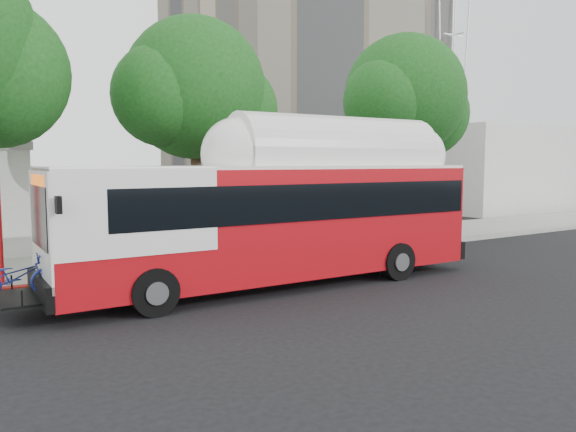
# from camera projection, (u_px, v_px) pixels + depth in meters

# --- Properties ---
(ground) EXTENTS (120.00, 120.00, 0.00)m
(ground) POSITION_uv_depth(u_px,v_px,m) (316.00, 287.00, 15.90)
(ground) COLOR black
(ground) RESTS_ON ground
(sidewalk) EXTENTS (60.00, 5.00, 0.15)m
(sidewalk) POSITION_uv_depth(u_px,v_px,m) (216.00, 253.00, 21.33)
(sidewalk) COLOR gray
(sidewalk) RESTS_ON ground
(curb_strip) EXTENTS (60.00, 0.30, 0.15)m
(curb_strip) POSITION_uv_depth(u_px,v_px,m) (249.00, 263.00, 19.15)
(curb_strip) COLOR gray
(curb_strip) RESTS_ON ground
(red_curb_segment) EXTENTS (10.00, 0.32, 0.16)m
(red_curb_segment) POSITION_uv_depth(u_px,v_px,m) (165.00, 273.00, 17.54)
(red_curb_segment) COLOR maroon
(red_curb_segment) RESTS_ON ground
(street_tree_mid) EXTENTS (5.75, 5.00, 8.62)m
(street_tree_mid) POSITION_uv_depth(u_px,v_px,m) (204.00, 95.00, 20.08)
(street_tree_mid) COLOR #2D2116
(street_tree_mid) RESTS_ON ground
(street_tree_right) EXTENTS (6.21, 5.40, 9.18)m
(street_tree_right) POSITION_uv_depth(u_px,v_px,m) (411.00, 101.00, 25.28)
(street_tree_right) COLOR #2D2116
(street_tree_right) RESTS_ON ground
(horizon_block) EXTENTS (20.00, 12.00, 6.00)m
(horizon_block) POSITION_uv_depth(u_px,v_px,m) (503.00, 169.00, 45.16)
(horizon_block) COLOR silver
(horizon_block) RESTS_ON ground
(transit_bus) EXTENTS (13.32, 2.97, 3.93)m
(transit_bus) POSITION_uv_depth(u_px,v_px,m) (279.00, 222.00, 15.91)
(transit_bus) COLOR #AA0B13
(transit_bus) RESTS_ON ground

